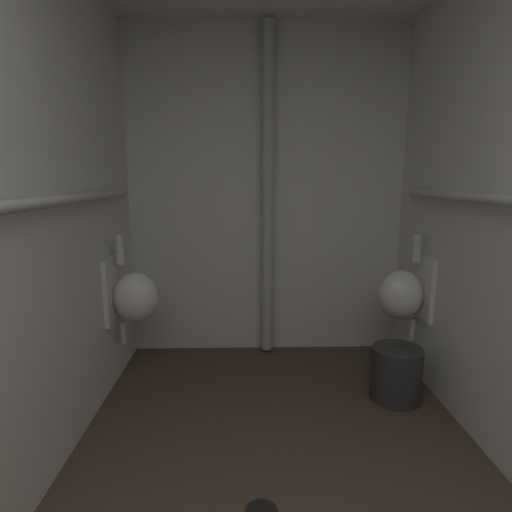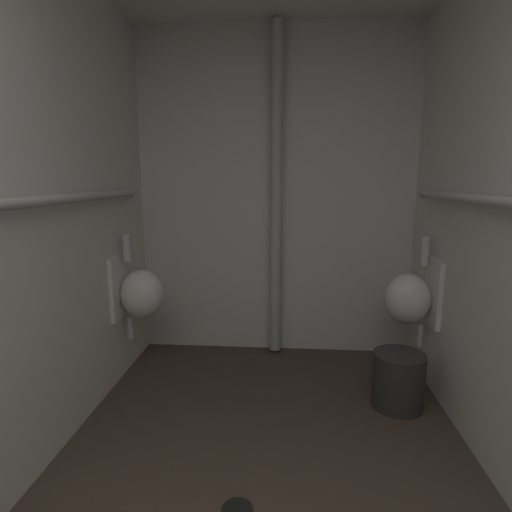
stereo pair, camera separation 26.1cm
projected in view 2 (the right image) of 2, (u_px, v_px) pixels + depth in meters
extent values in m
cube|color=#47382D|center=(262.00, 500.00, 1.90)|extent=(2.27, 3.39, 0.08)
cube|color=silver|center=(0.00, 212.00, 1.73)|extent=(0.06, 3.39, 2.53)
cube|color=silver|center=(276.00, 195.00, 3.28)|extent=(2.27, 0.06, 2.53)
ellipsoid|color=silver|center=(142.00, 294.00, 2.88)|extent=(0.30, 0.26, 0.34)
cube|color=silver|center=(120.00, 287.00, 2.89)|extent=(0.03, 0.30, 0.44)
cylinder|color=silver|center=(127.00, 250.00, 2.83)|extent=(0.06, 0.06, 0.16)
sphere|color=silver|center=(126.00, 238.00, 2.82)|extent=(0.06, 0.06, 0.06)
cylinder|color=#B2B2B2|center=(130.00, 328.00, 2.94)|extent=(0.04, 0.04, 0.16)
ellipsoid|color=silver|center=(408.00, 299.00, 2.77)|extent=(0.30, 0.26, 0.34)
cube|color=silver|center=(432.00, 292.00, 2.75)|extent=(0.03, 0.30, 0.44)
cylinder|color=silver|center=(425.00, 253.00, 2.71)|extent=(0.06, 0.06, 0.16)
sphere|color=silver|center=(426.00, 240.00, 2.69)|extent=(0.06, 0.06, 0.06)
cylinder|color=#B2B2B2|center=(420.00, 335.00, 2.81)|extent=(0.04, 0.04, 0.16)
cylinder|color=#B2B2B2|center=(19.00, 203.00, 1.72)|extent=(0.05, 2.54, 0.05)
sphere|color=#B2B2B2|center=(132.00, 192.00, 2.96)|extent=(0.06, 0.06, 0.06)
sphere|color=#B2B2B2|center=(423.00, 193.00, 2.83)|extent=(0.06, 0.06, 0.06)
cylinder|color=#B2B2B2|center=(276.00, 196.00, 3.17)|extent=(0.09, 0.09, 2.48)
cylinder|color=black|center=(237.00, 509.00, 1.79)|extent=(0.14, 0.14, 0.01)
cylinder|color=#2D2D2D|center=(398.00, 380.00, 2.57)|extent=(0.32, 0.32, 0.35)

